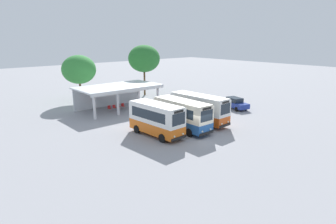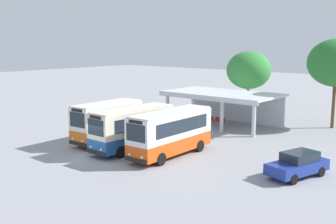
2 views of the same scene
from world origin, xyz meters
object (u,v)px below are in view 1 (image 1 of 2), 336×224
Objects in this scene: city_bus_second_in_row at (182,114)px; waiting_chair_second_from_end at (114,107)px; city_bus_nearest_orange at (156,118)px; parked_car_flank at (235,103)px; city_bus_middle_cream at (199,108)px; waiting_chair_fourth_seat at (123,106)px; waiting_chair_middle_seat at (119,106)px; waiting_chair_end_by_column at (109,108)px.

city_bus_second_in_row reaches higher than waiting_chair_second_from_end.
parked_car_flank is (16.11, 1.79, -1.06)m from city_bus_nearest_orange.
city_bus_middle_cream is at bearing -170.89° from parked_car_flank.
city_bus_middle_cream reaches higher than waiting_chair_fourth_seat.
waiting_chair_fourth_seat is (0.22, 12.51, -1.33)m from city_bus_second_in_row.
waiting_chair_middle_seat is (2.90, 12.21, -1.36)m from city_bus_nearest_orange.
waiting_chair_end_by_column is (1.46, 12.26, -1.36)m from city_bus_nearest_orange.
parked_car_flank is 5.35× the size of waiting_chair_middle_seat.
city_bus_nearest_orange is 7.80× the size of waiting_chair_fourth_seat.
parked_car_flank reaches higher than waiting_chair_fourth_seat.
waiting_chair_end_by_column is 2.16m from waiting_chair_fourth_seat.
city_bus_nearest_orange is 7.80× the size of waiting_chair_second_from_end.
waiting_chair_middle_seat is at bearing 108.18° from city_bus_middle_cream.
city_bus_second_in_row is at bearing -5.28° from city_bus_nearest_orange.
city_bus_nearest_orange is 7.80× the size of waiting_chair_middle_seat.
waiting_chair_fourth_seat is (1.44, 0.03, 0.00)m from waiting_chair_second_from_end.
city_bus_second_in_row is 8.79× the size of waiting_chair_middle_seat.
parked_car_flank is 5.35× the size of waiting_chair_second_from_end.
parked_car_flank is 5.35× the size of waiting_chair_fourth_seat.
city_bus_middle_cream is at bearing -65.89° from waiting_chair_end_by_column.
waiting_chair_second_from_end is at bearing 111.33° from city_bus_middle_cream.
waiting_chair_second_from_end is (2.18, 12.16, -1.36)m from city_bus_nearest_orange.
waiting_chair_second_from_end is at bearing -178.95° from waiting_chair_fourth_seat.
waiting_chair_end_by_column is at bearing 83.22° from city_bus_nearest_orange.
waiting_chair_middle_seat and waiting_chair_fourth_seat have the same top height.
waiting_chair_fourth_seat is (2.16, -0.07, 0.00)m from waiting_chair_end_by_column.
city_bus_middle_cream is 9.17× the size of waiting_chair_second_from_end.
parked_car_flank is (9.30, 1.49, -1.05)m from city_bus_middle_cream.
city_bus_nearest_orange is 12.43m from waiting_chair_second_from_end.
city_bus_second_in_row is at bearing -170.59° from parked_car_flank.
waiting_chair_end_by_column is at bearing 172.21° from waiting_chair_second_from_end.
waiting_chair_end_by_column is (-5.35, 11.96, -1.36)m from city_bus_middle_cream.
city_bus_middle_cream is at bearing 2.52° from city_bus_nearest_orange.
parked_car_flank reaches higher than waiting_chair_second_from_end.
city_bus_second_in_row is 8.79× the size of waiting_chair_end_by_column.
city_bus_middle_cream reaches higher than waiting_chair_middle_seat.
city_bus_middle_cream is at bearing -68.67° from waiting_chair_second_from_end.
city_bus_second_in_row is at bearing -81.20° from waiting_chair_end_by_column.
city_bus_second_in_row reaches higher than waiting_chair_end_by_column.
city_bus_second_in_row is 3.46m from city_bus_middle_cream.
waiting_chair_middle_seat is at bearing 3.50° from waiting_chair_second_from_end.
city_bus_nearest_orange is at bearing -177.48° from city_bus_middle_cream.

